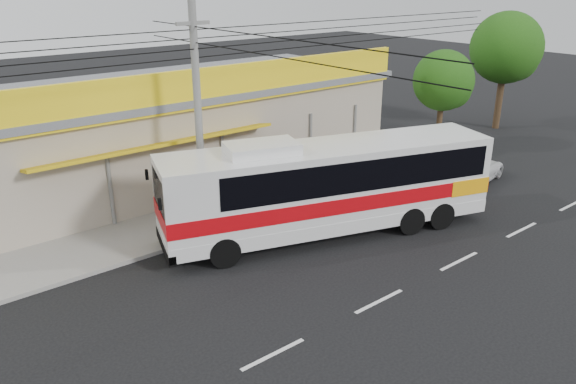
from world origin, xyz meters
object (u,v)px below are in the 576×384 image
object	(u,v)px
tree_near	(445,83)
tree_far	(508,50)
coach_bus	(334,182)
utility_pole	(194,42)
white_car	(472,169)

from	to	relation	value
tree_near	tree_far	size ratio (longest dim) A/B	0.76
coach_bus	tree_near	size ratio (longest dim) A/B	2.31
tree_far	tree_near	bearing A→B (deg)	-176.58
utility_pole	tree_far	bearing A→B (deg)	3.24
tree_near	white_car	bearing A→B (deg)	-127.13
tree_far	white_car	bearing A→B (deg)	-154.49
white_car	tree_near	xyz separation A→B (m)	(3.26, 4.31, 3.11)
white_car	coach_bus	bearing A→B (deg)	78.82
coach_bus	tree_near	xyz separation A→B (m)	(12.29, 4.35, 1.64)
tree_far	coach_bus	bearing A→B (deg)	-165.90
tree_far	utility_pole	bearing A→B (deg)	-176.76
tree_near	tree_far	bearing A→B (deg)	3.42
coach_bus	white_car	bearing A→B (deg)	18.27
coach_bus	tree_far	bearing A→B (deg)	32.10
coach_bus	tree_far	world-z (taller)	tree_far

